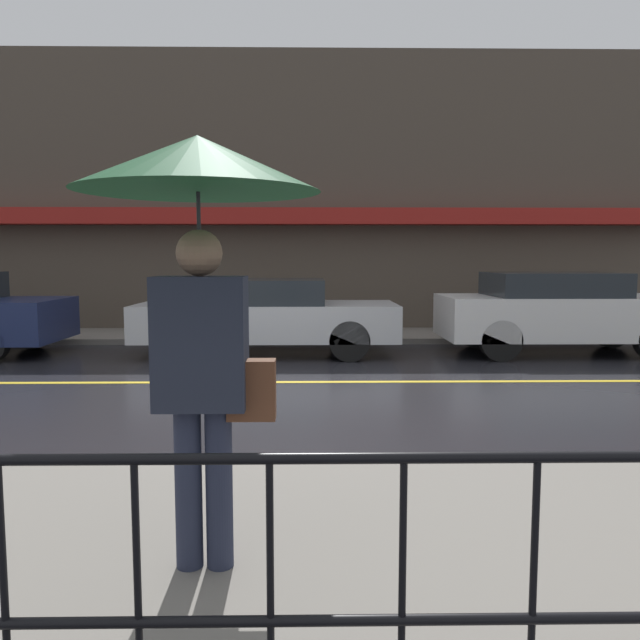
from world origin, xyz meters
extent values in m
plane|color=black|center=(0.00, 0.00, 0.00)|extent=(80.00, 80.00, 0.00)
cube|color=slate|center=(0.00, -5.25, 0.06)|extent=(28.00, 3.03, 0.11)
cube|color=slate|center=(0.00, 4.73, 0.06)|extent=(28.00, 1.99, 0.11)
cube|color=gold|center=(0.00, 0.00, 0.00)|extent=(25.20, 0.12, 0.01)
cube|color=#4C4238|center=(0.00, 5.87, 3.13)|extent=(28.00, 0.30, 6.26)
cube|color=maroon|center=(0.00, 5.45, 2.60)|extent=(16.80, 0.55, 0.35)
cylinder|color=black|center=(0.00, -6.51, 1.07)|extent=(12.00, 0.04, 0.04)
cylinder|color=black|center=(0.00, -6.51, 0.54)|extent=(12.00, 0.04, 0.04)
cylinder|color=black|center=(-0.41, -6.51, 0.59)|extent=(0.02, 0.02, 0.96)
cylinder|color=black|center=(0.00, -6.51, 0.59)|extent=(0.02, 0.02, 0.96)
cylinder|color=black|center=(0.41, -6.51, 0.59)|extent=(0.02, 0.02, 0.96)
cylinder|color=black|center=(0.83, -6.51, 0.59)|extent=(0.02, 0.02, 0.96)
cylinder|color=black|center=(1.24, -6.51, 0.59)|extent=(0.02, 0.02, 0.96)
cylinder|color=#23283D|center=(-0.08, -5.31, 0.53)|extent=(0.14, 0.14, 0.83)
cylinder|color=#23283D|center=(0.08, -5.31, 0.53)|extent=(0.14, 0.14, 0.83)
cube|color=#232838|center=(0.00, -5.31, 1.27)|extent=(0.45, 0.27, 0.65)
sphere|color=#8F6D53|center=(0.00, -5.31, 1.71)|extent=(0.23, 0.23, 0.23)
cylinder|color=#262628|center=(0.00, -5.31, 1.63)|extent=(0.02, 0.02, 0.73)
cone|color=#144723|center=(0.00, -5.31, 2.13)|extent=(1.19, 1.19, 0.27)
cube|color=brown|center=(0.25, -5.31, 1.03)|extent=(0.24, 0.12, 0.30)
cylinder|color=black|center=(-4.65, 3.28, 0.31)|extent=(0.61, 0.22, 0.61)
cube|color=#B2B5BA|center=(-0.21, 2.48, 0.59)|extent=(4.48, 1.73, 0.62)
cube|color=#1E2328|center=(-0.39, 2.48, 1.11)|extent=(2.33, 1.59, 0.42)
cylinder|color=black|center=(1.18, 3.24, 0.34)|extent=(0.67, 0.22, 0.67)
cylinder|color=black|center=(1.18, 1.73, 0.34)|extent=(0.67, 0.22, 0.67)
cylinder|color=black|center=(-1.60, 3.24, 0.34)|extent=(0.67, 0.22, 0.67)
cylinder|color=black|center=(-1.60, 1.73, 0.34)|extent=(0.67, 0.22, 0.67)
cube|color=silver|center=(4.95, 2.48, 0.66)|extent=(4.15, 1.76, 0.74)
cube|color=#1E2328|center=(4.78, 2.48, 1.23)|extent=(2.16, 1.62, 0.41)
cylinder|color=black|center=(6.23, 3.25, 0.34)|extent=(0.68, 0.22, 0.68)
cylinder|color=black|center=(3.66, 3.25, 0.34)|extent=(0.68, 0.22, 0.68)
cylinder|color=black|center=(3.66, 1.71, 0.34)|extent=(0.68, 0.22, 0.68)
camera|label=1|loc=(0.54, -8.37, 1.68)|focal=35.00mm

